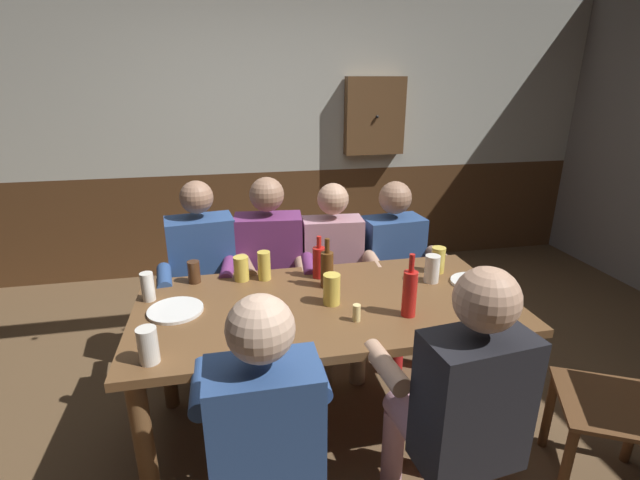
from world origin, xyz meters
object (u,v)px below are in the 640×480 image
object	(u,v)px
person_0	(204,274)
chair_empty_near_right	(635,403)
person_3	(397,262)
pint_glass_3	(332,289)
person_4	(264,429)
pint_glass_1	(438,260)
plate_1	(473,282)
dining_table	(326,321)
bottle_1	(410,292)
bottle_0	(319,262)
pint_glass_7	(264,266)
pint_glass_8	(432,269)
plate_0	(175,310)
pint_glass_4	(148,345)
wall_dart_cabinet	(375,116)
person_1	(270,267)
pint_glass_5	(194,272)
pint_glass_0	(256,337)
bottle_2	(327,268)
pint_glass_2	(148,287)
table_candle	(357,313)
person_2	(334,269)
pint_glass_6	(241,268)
person_5	(459,398)

from	to	relation	value
person_0	chair_empty_near_right	xyz separation A→B (m)	(1.85, -1.32, -0.20)
person_3	pint_glass_3	distance (m)	0.94
person_4	pint_glass_1	size ratio (longest dim) A/B	8.28
person_4	plate_1	xyz separation A→B (m)	(1.18, 0.72, 0.12)
dining_table	bottle_1	bearing A→B (deg)	-30.43
bottle_0	pint_glass_7	distance (m)	0.30
pint_glass_3	pint_glass_8	world-z (taller)	pint_glass_3
plate_0	pint_glass_4	xyz separation A→B (m)	(-0.06, -0.39, 0.07)
person_0	wall_dart_cabinet	xyz separation A→B (m)	(1.56, 1.55, 0.78)
person_1	pint_glass_5	bearing A→B (deg)	42.73
wall_dart_cabinet	person_3	bearing A→B (deg)	-101.74
pint_glass_3	pint_glass_0	bearing A→B (deg)	-140.51
pint_glass_4	wall_dart_cabinet	xyz separation A→B (m)	(1.72, 2.58, 0.62)
chair_empty_near_right	pint_glass_8	size ratio (longest dim) A/B	5.92
bottle_1	pint_glass_1	world-z (taller)	bottle_1
person_4	bottle_2	distance (m)	0.96
bottle_1	bottle_0	bearing A→B (deg)	122.63
bottle_0	pint_glass_2	size ratio (longest dim) A/B	1.65
table_candle	pint_glass_5	world-z (taller)	pint_glass_5
pint_glass_3	person_1	bearing A→B (deg)	108.39
person_3	pint_glass_2	world-z (taller)	person_3
person_0	pint_glass_2	world-z (taller)	person_0
bottle_1	pint_glass_8	size ratio (longest dim) A/B	2.04
pint_glass_0	person_0	bearing A→B (deg)	103.65
pint_glass_0	plate_1	bearing A→B (deg)	18.19
pint_glass_3	pint_glass_8	xyz separation A→B (m)	(0.58, 0.14, -0.00)
pint_glass_3	pint_glass_2	bearing A→B (deg)	165.96
bottle_2	person_0	bearing A→B (deg)	141.80
person_3	bottle_2	xyz separation A→B (m)	(-0.59, -0.51, 0.22)
pint_glass_4	person_2	bearing A→B (deg)	45.98
bottle_1	wall_dart_cabinet	distance (m)	2.58
pint_glass_5	pint_glass_8	xyz separation A→B (m)	(1.25, -0.25, 0.01)
person_2	bottle_2	xyz separation A→B (m)	(-0.16, -0.49, 0.23)
pint_glass_6	pint_glass_7	distance (m)	0.12
pint_glass_2	table_candle	bearing A→B (deg)	-23.03
pint_glass_8	pint_glass_0	bearing A→B (deg)	-154.78
bottle_0	pint_glass_0	distance (m)	0.74
person_1	pint_glass_4	bearing A→B (deg)	67.22
person_4	pint_glass_2	world-z (taller)	person_4
person_3	person_5	bearing A→B (deg)	73.64
person_5	pint_glass_5	size ratio (longest dim) A/B	10.32
person_4	pint_glass_8	size ratio (longest dim) A/B	8.17
bottle_1	pint_glass_2	world-z (taller)	bottle_1
person_1	pint_glass_4	world-z (taller)	person_1
bottle_1	pint_glass_0	bearing A→B (deg)	-169.17
person_1	bottle_1	world-z (taller)	person_1
person_1	bottle_2	bearing A→B (deg)	121.88
person_5	pint_glass_2	distance (m)	1.50
plate_0	pint_glass_4	distance (m)	0.40
pint_glass_5	pint_glass_8	world-z (taller)	pint_glass_8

